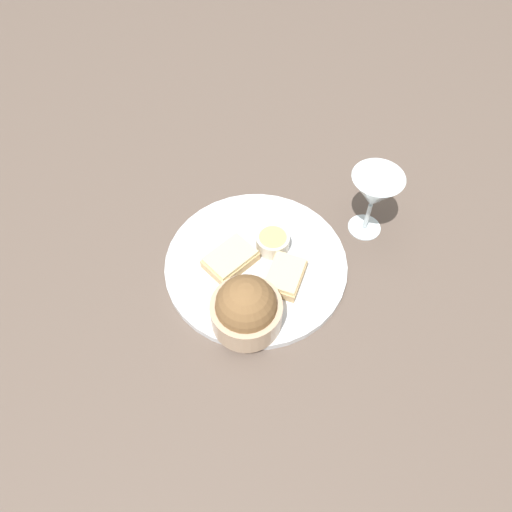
{
  "coord_description": "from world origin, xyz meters",
  "views": [
    {
      "loc": [
        0.44,
        0.22,
        0.74
      ],
      "look_at": [
        0.0,
        0.0,
        0.03
      ],
      "focal_mm": 35.0,
      "sensor_mm": 36.0,
      "label": 1
    }
  ],
  "objects_px": {
    "sauce_ramekin": "(273,241)",
    "cheese_toast_far": "(285,276)",
    "wine_glass": "(374,193)",
    "cheese_toast_near": "(230,259)",
    "salad_bowl": "(246,309)"
  },
  "relations": [
    {
      "from": "salad_bowl",
      "to": "sauce_ramekin",
      "type": "bearing_deg",
      "value": -170.49
    },
    {
      "from": "cheese_toast_near",
      "to": "cheese_toast_far",
      "type": "xyz_separation_m",
      "value": [
        -0.01,
        0.1,
        0.0
      ]
    },
    {
      "from": "cheese_toast_near",
      "to": "cheese_toast_far",
      "type": "distance_m",
      "value": 0.1
    },
    {
      "from": "wine_glass",
      "to": "sauce_ramekin",
      "type": "bearing_deg",
      "value": -46.37
    },
    {
      "from": "sauce_ramekin",
      "to": "cheese_toast_near",
      "type": "xyz_separation_m",
      "value": [
        0.06,
        -0.05,
        -0.0
      ]
    },
    {
      "from": "cheese_toast_near",
      "to": "wine_glass",
      "type": "distance_m",
      "value": 0.27
    },
    {
      "from": "salad_bowl",
      "to": "cheese_toast_near",
      "type": "height_order",
      "value": "salad_bowl"
    },
    {
      "from": "sauce_ramekin",
      "to": "cheese_toast_far",
      "type": "xyz_separation_m",
      "value": [
        0.05,
        0.05,
        -0.0
      ]
    },
    {
      "from": "cheese_toast_far",
      "to": "wine_glass",
      "type": "relative_size",
      "value": 0.61
    },
    {
      "from": "salad_bowl",
      "to": "cheese_toast_far",
      "type": "height_order",
      "value": "salad_bowl"
    },
    {
      "from": "cheese_toast_far",
      "to": "wine_glass",
      "type": "bearing_deg",
      "value": 155.02
    },
    {
      "from": "salad_bowl",
      "to": "cheese_toast_near",
      "type": "distance_m",
      "value": 0.12
    },
    {
      "from": "sauce_ramekin",
      "to": "wine_glass",
      "type": "relative_size",
      "value": 0.44
    },
    {
      "from": "sauce_ramekin",
      "to": "cheese_toast_near",
      "type": "relative_size",
      "value": 0.58
    },
    {
      "from": "salad_bowl",
      "to": "cheese_toast_near",
      "type": "xyz_separation_m",
      "value": [
        -0.09,
        -0.08,
        -0.03
      ]
    }
  ]
}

